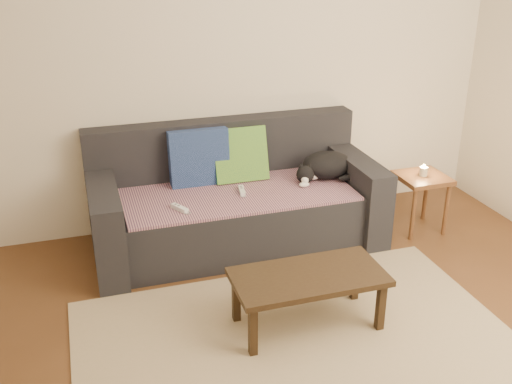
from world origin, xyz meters
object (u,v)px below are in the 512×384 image
wii_remote_b (242,191)px  sofa (235,204)px  side_table (422,185)px  wii_remote_a (180,208)px  coffee_table (308,281)px  cat (325,166)px

wii_remote_b → sofa: bearing=22.5°
side_table → wii_remote_a: bearing=-179.2°
wii_remote_b → coffee_table: wii_remote_b is taller
sofa → coffee_table: 1.19m
sofa → wii_remote_a: 0.56m
wii_remote_a → side_table: bearing=-117.6°
sofa → side_table: sofa is taller
cat → wii_remote_b: size_ratio=3.44×
wii_remote_a → coffee_table: 1.09m
side_table → sofa: bearing=170.3°
cat → side_table: cat is taller
wii_remote_b → cat: bearing=-74.3°
wii_remote_b → side_table: bearing=-86.4°
cat → wii_remote_b: bearing=-155.3°
wii_remote_a → side_table: size_ratio=0.33×
wii_remote_a → coffee_table: size_ratio=0.17×
cat → coffee_table: (-0.60, -1.15, -0.23)m
sofa → wii_remote_b: 0.18m
side_table → wii_remote_b: bearing=174.4°
wii_remote_a → side_table: (1.90, 0.03, -0.08)m
wii_remote_a → cat: bearing=-106.7°
cat → wii_remote_a: (-1.17, -0.24, -0.08)m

